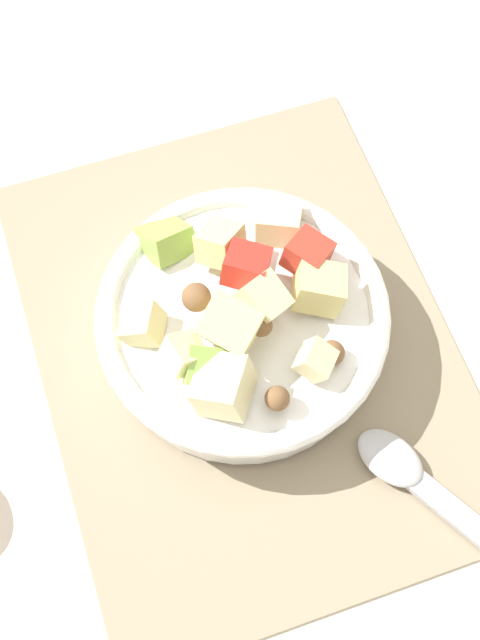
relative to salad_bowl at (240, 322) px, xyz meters
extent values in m
plane|color=silver|center=(0.01, 0.00, -0.04)|extent=(2.40, 2.40, 0.00)
cube|color=gray|center=(0.01, 0.00, -0.04)|extent=(0.43, 0.33, 0.01)
cylinder|color=white|center=(0.00, 0.00, -0.01)|extent=(0.21, 0.21, 0.05)
torus|color=white|center=(0.00, 0.00, 0.01)|extent=(0.23, 0.23, 0.02)
cube|color=#E5D684|center=(0.01, 0.06, 0.03)|extent=(0.05, 0.05, 0.04)
cube|color=#BC3828|center=(-0.02, 0.06, 0.03)|extent=(0.04, 0.05, 0.03)
sphere|color=brown|center=(0.08, 0.00, 0.03)|extent=(0.03, 0.03, 0.02)
cube|color=red|center=(-0.02, 0.01, 0.04)|extent=(0.05, 0.05, 0.03)
cube|color=#8CB74C|center=(0.04, -0.04, 0.03)|extent=(0.04, 0.04, 0.03)
sphere|color=brown|center=(-0.01, -0.03, 0.04)|extent=(0.03, 0.04, 0.03)
cube|color=beige|center=(0.06, 0.04, 0.03)|extent=(0.04, 0.04, 0.03)
cube|color=beige|center=(-0.06, 0.05, 0.02)|extent=(0.05, 0.05, 0.04)
cube|color=#8CB74C|center=(-0.08, -0.04, 0.02)|extent=(0.05, 0.05, 0.04)
cube|color=#E5D684|center=(0.02, -0.01, 0.04)|extent=(0.06, 0.06, 0.05)
cube|color=beige|center=(0.00, 0.02, 0.04)|extent=(0.05, 0.04, 0.04)
cube|color=beige|center=(0.06, -0.03, 0.03)|extent=(0.06, 0.06, 0.04)
sphere|color=brown|center=(0.02, 0.01, 0.04)|extent=(0.03, 0.03, 0.02)
cube|color=beige|center=(-0.01, -0.07, 0.02)|extent=(0.04, 0.04, 0.03)
sphere|color=brown|center=(0.06, 0.05, 0.02)|extent=(0.03, 0.03, 0.03)
cube|color=beige|center=(0.03, -0.05, 0.04)|extent=(0.03, 0.04, 0.03)
cube|color=#E5D684|center=(-0.05, 0.00, 0.03)|extent=(0.05, 0.04, 0.04)
ellipsoid|color=#B7B7BC|center=(0.13, 0.08, -0.03)|extent=(0.07, 0.06, 0.01)
camera|label=1|loc=(0.26, -0.09, 0.61)|focal=48.03mm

